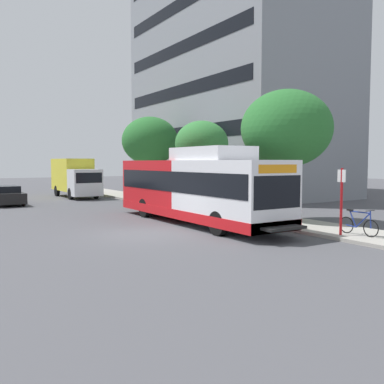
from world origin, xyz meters
TOP-DOWN VIEW (x-y plane):
  - ground_plane at (0.00, 8.00)m, footprint 120.00×120.00m
  - sidewalk_curb at (7.00, 6.00)m, footprint 3.00×56.00m
  - transit_bus at (3.52, 1.59)m, footprint 2.58×12.25m
  - bus_stop_sign_pole at (6.04, -4.98)m, footprint 0.10×0.36m
  - bicycle_parked at (6.60, -5.37)m, footprint 0.52×1.76m
  - street_tree_near_stop at (7.64, -0.33)m, footprint 4.49×4.49m
  - street_tree_mid_block at (8.06, 7.92)m, footprint 3.55×3.55m
  - street_tree_far_block at (8.08, 15.62)m, footprint 4.58×4.58m
  - parked_car_far_lane at (-2.83, 15.93)m, footprint 1.80×4.50m
  - box_truck_background at (3.13, 19.87)m, footprint 2.32×7.01m
  - apartment_tower_backdrop at (16.74, 15.74)m, footprint 11.33×20.43m
  - lattice_comm_tower at (21.29, 31.55)m, footprint 1.10×1.10m

SIDE VIEW (x-z plane):
  - ground_plane at x=0.00m, z-range 0.00..0.00m
  - sidewalk_curb at x=7.00m, z-range 0.00..0.14m
  - bicycle_parked at x=6.60m, z-range 0.05..1.07m
  - parked_car_far_lane at x=-2.83m, z-range 0.00..1.33m
  - bus_stop_sign_pole at x=6.04m, z-range 0.35..2.95m
  - transit_bus at x=3.52m, z-range -0.12..3.53m
  - box_truck_background at x=3.13m, z-range 0.12..3.37m
  - street_tree_mid_block at x=8.06m, z-range 1.40..6.96m
  - street_tree_near_stop at x=7.64m, z-range 1.42..7.81m
  - street_tree_far_block at x=8.08m, z-range 1.44..7.95m
  - lattice_comm_tower at x=21.29m, z-range -5.46..27.90m
  - apartment_tower_backdrop at x=16.74m, z-range 0.00..28.78m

